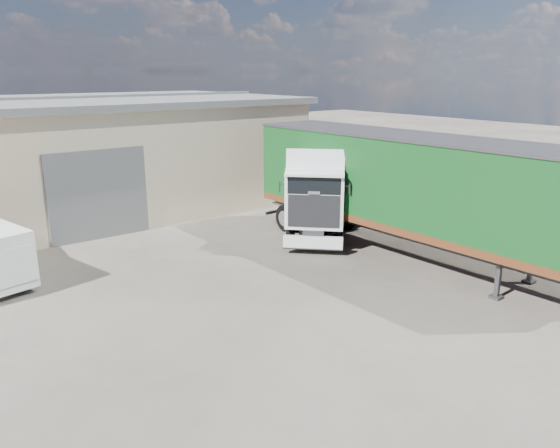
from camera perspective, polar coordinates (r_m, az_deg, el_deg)
ground at (r=15.94m, az=1.65°, el=-8.59°), size 120.00×120.00×0.00m
brick_boundary_wall at (r=27.47m, az=12.44°, el=4.18°), size 0.35×26.00×2.50m
tractor_unit at (r=21.57m, az=3.87°, el=2.41°), size 5.51×5.49×3.84m
box_trailer at (r=19.96m, az=13.02°, el=4.16°), size 3.23×13.41×4.43m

